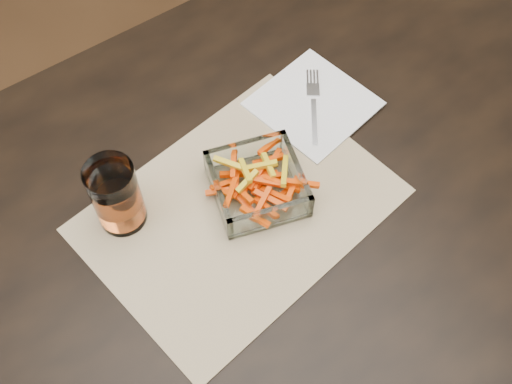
% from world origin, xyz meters
% --- Properties ---
extents(dining_table, '(1.60, 0.90, 0.75)m').
position_xyz_m(dining_table, '(0.00, 0.00, 0.66)').
color(dining_table, black).
rests_on(dining_table, ground).
extents(placemat, '(0.49, 0.39, 0.00)m').
position_xyz_m(placemat, '(-0.13, 0.01, 0.75)').
color(placemat, tan).
rests_on(placemat, dining_table).
extents(glass_bowl, '(0.17, 0.17, 0.05)m').
position_xyz_m(glass_bowl, '(-0.09, 0.02, 0.77)').
color(glass_bowl, white).
rests_on(glass_bowl, placemat).
extents(tumbler, '(0.07, 0.07, 0.13)m').
position_xyz_m(tumbler, '(-0.28, 0.11, 0.81)').
color(tumbler, white).
rests_on(tumbler, placemat).
extents(napkin, '(0.20, 0.20, 0.00)m').
position_xyz_m(napkin, '(0.09, 0.11, 0.76)').
color(napkin, white).
rests_on(napkin, placemat).
extents(fork, '(0.11, 0.14, 0.00)m').
position_xyz_m(fork, '(0.09, 0.11, 0.76)').
color(fork, silver).
rests_on(fork, napkin).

